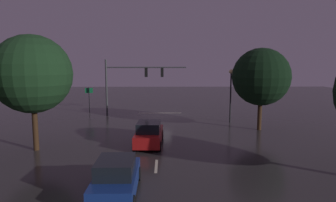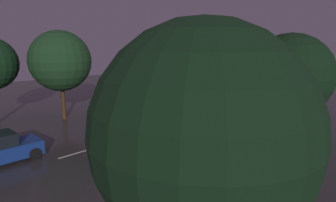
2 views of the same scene
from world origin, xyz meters
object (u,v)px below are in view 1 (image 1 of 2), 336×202
tree_right_near (32,74)px  route_sign (89,95)px  car_approaching (149,134)px  street_lamp_left_kerb (231,85)px  tree_left_far (261,77)px  car_distant (116,178)px  traffic_signal_assembly (133,77)px

tree_right_near → route_sign: bearing=-89.4°
car_approaching → street_lamp_left_kerb: street_lamp_left_kerb is taller
street_lamp_left_kerb → tree_right_near: bearing=31.4°
tree_right_near → tree_left_far: size_ratio=1.08×
car_approaching → route_sign: (7.75, -14.08, 1.34)m
car_distant → tree_right_near: (6.52, -6.96, 4.34)m
car_approaching → tree_left_far: 11.23m
street_lamp_left_kerb → tree_left_far: size_ratio=0.73×
tree_left_far → route_sign: bearing=-28.7°
car_approaching → traffic_signal_assembly: bearing=-79.3°
traffic_signal_assembly → street_lamp_left_kerb: bearing=157.1°
street_lamp_left_kerb → route_sign: 16.60m
traffic_signal_assembly → car_distant: bearing=93.6°
route_sign → tree_left_far: (-17.22, 9.44, 2.52)m
car_approaching → route_sign: route_sign is taller
street_lamp_left_kerb → tree_right_near: size_ratio=0.68×
car_approaching → car_distant: size_ratio=1.01×
street_lamp_left_kerb → car_approaching: bearing=46.7°
car_distant → route_sign: route_sign is taller
street_lamp_left_kerb → tree_right_near: 17.92m
route_sign → tree_right_near: size_ratio=0.38×
car_distant → tree_right_near: size_ratio=0.57×
traffic_signal_assembly → tree_right_near: (5.24, 13.52, 0.88)m
traffic_signal_assembly → tree_right_near: bearing=68.8°
traffic_signal_assembly → tree_left_far: (-11.81, 7.71, 0.41)m
route_sign → traffic_signal_assembly: bearing=162.3°
route_sign → tree_right_near: (-0.17, 15.25, 3.00)m
car_approaching → route_sign: bearing=-61.2°
car_distant → tree_left_far: tree_left_far is taller
car_approaching → street_lamp_left_kerb: size_ratio=0.85×
route_sign → tree_left_far: tree_left_far is taller
car_approaching → tree_left_far: (-9.47, -4.65, 3.86)m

